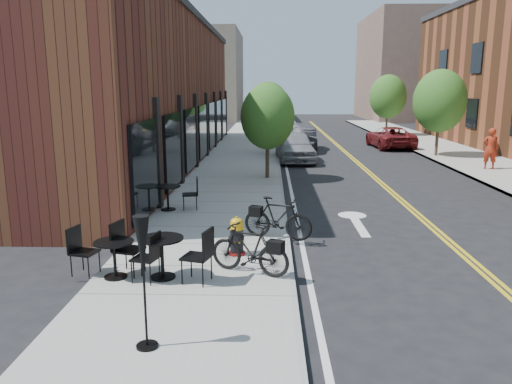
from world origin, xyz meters
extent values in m
plane|color=black|center=(0.00, 0.00, 0.00)|extent=(120.00, 120.00, 0.00)
cube|color=#9E9B93|center=(-2.00, 10.00, 0.06)|extent=(4.00, 70.00, 0.12)
cube|color=#471C16|center=(-6.50, 14.00, 3.50)|extent=(5.00, 28.00, 7.00)
cube|color=#726656|center=(-8.00, 48.00, 5.00)|extent=(8.00, 14.00, 10.00)
cube|color=brown|center=(16.00, 50.00, 6.00)|extent=(10.00, 16.00, 12.00)
cylinder|color=#382B1E|center=(-0.60, 9.00, 0.93)|extent=(0.16, 0.16, 1.61)
ellipsoid|color=#265E1D|center=(-0.60, 9.00, 2.61)|extent=(2.20, 2.20, 2.64)
cylinder|color=#382B1E|center=(-0.60, 17.00, 0.96)|extent=(0.16, 0.16, 1.68)
ellipsoid|color=#265E1D|center=(-0.60, 17.00, 2.72)|extent=(2.30, 2.30, 2.76)
cylinder|color=#382B1E|center=(-0.60, 25.00, 0.91)|extent=(0.16, 0.16, 1.57)
ellipsoid|color=#265E1D|center=(-0.60, 25.00, 2.54)|extent=(2.10, 2.10, 2.52)
cylinder|color=#382B1E|center=(-0.60, 33.00, 0.98)|extent=(0.16, 0.16, 1.71)
ellipsoid|color=#265E1D|center=(-0.60, 33.00, 2.79)|extent=(2.40, 2.40, 2.88)
cylinder|color=#382B1E|center=(8.60, 16.00, 1.03)|extent=(0.16, 0.16, 1.82)
ellipsoid|color=#265E1D|center=(8.60, 16.00, 3.06)|extent=(2.80, 2.80, 3.36)
cylinder|color=#382B1E|center=(8.60, 28.00, 1.03)|extent=(0.16, 0.16, 1.82)
ellipsoid|color=#265E1D|center=(8.60, 28.00, 3.06)|extent=(2.80, 2.80, 3.36)
cylinder|color=maroon|center=(-1.23, -0.74, 0.15)|extent=(0.48, 0.48, 0.06)
cylinder|color=black|center=(-1.23, -0.74, 0.43)|extent=(0.37, 0.37, 0.57)
cylinder|color=gold|center=(-1.23, -0.74, 0.73)|extent=(0.42, 0.42, 0.04)
cylinder|color=gold|center=(-1.23, -0.74, 0.80)|extent=(0.36, 0.36, 0.13)
ellipsoid|color=gold|center=(-1.23, -0.74, 0.88)|extent=(0.34, 0.34, 0.17)
cylinder|color=gold|center=(-1.23, -0.74, 0.97)|extent=(0.06, 0.06, 0.06)
imported|color=black|center=(-0.90, -1.90, 0.64)|extent=(1.76, 1.14, 1.03)
imported|color=black|center=(-0.30, 0.46, 0.64)|extent=(1.81, 1.04, 1.05)
cylinder|color=black|center=(-3.54, -2.20, 0.14)|extent=(0.54, 0.54, 0.03)
cylinder|color=black|center=(-3.54, -2.20, 0.49)|extent=(0.07, 0.07, 0.71)
cylinder|color=black|center=(-3.54, -2.20, 0.85)|extent=(0.93, 0.93, 0.03)
cylinder|color=black|center=(-2.60, -2.18, 0.14)|extent=(0.61, 0.61, 0.03)
cylinder|color=black|center=(-2.60, -2.18, 0.52)|extent=(0.08, 0.08, 0.79)
cylinder|color=black|center=(-2.60, -2.18, 0.92)|extent=(1.05, 1.05, 0.03)
cylinder|color=black|center=(-3.60, 3.31, 0.14)|extent=(0.52, 0.52, 0.03)
cylinder|color=black|center=(-3.60, 3.31, 0.49)|extent=(0.07, 0.07, 0.72)
cylinder|color=black|center=(-3.60, 3.31, 0.86)|extent=(0.90, 0.90, 0.03)
cylinder|color=black|center=(-2.27, -4.85, 0.14)|extent=(0.32, 0.32, 0.04)
cylinder|color=black|center=(-2.27, -4.85, 1.09)|extent=(0.04, 0.04, 1.89)
cone|color=black|center=(-2.27, -4.85, 1.66)|extent=(0.23, 0.23, 0.84)
imported|color=#919398|center=(0.80, 14.42, 0.78)|extent=(2.12, 4.70, 1.57)
imported|color=black|center=(1.60, 19.14, 0.67)|extent=(1.55, 4.10, 1.34)
imported|color=#AFAEB3|center=(0.80, 29.03, 0.68)|extent=(2.53, 4.88, 1.35)
imported|color=maroon|center=(7.11, 20.42, 0.67)|extent=(2.50, 4.95, 1.34)
imported|color=#9E2915|center=(9.52, 11.45, 1.05)|extent=(0.75, 0.57, 1.87)
camera|label=1|loc=(-0.51, -11.40, 3.81)|focal=35.00mm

